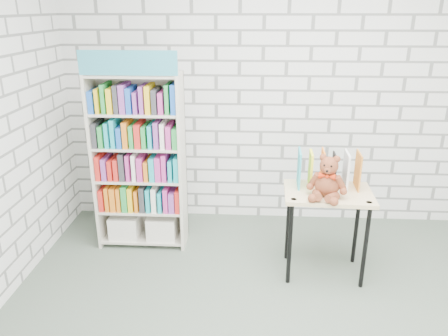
{
  "coord_description": "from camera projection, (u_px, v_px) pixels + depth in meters",
  "views": [
    {
      "loc": [
        -0.36,
        -2.41,
        2.19
      ],
      "look_at": [
        -0.56,
        0.95,
        0.95
      ],
      "focal_mm": 35.0,
      "sensor_mm": 36.0,
      "label": 1
    }
  ],
  "objects": [
    {
      "name": "room_shell",
      "position": [
        315.0,
        87.0,
        2.38
      ],
      "size": [
        4.52,
        4.02,
        2.81
      ],
      "color": "silver",
      "rests_on": "ground"
    },
    {
      "name": "bookshelf",
      "position": [
        140.0,
        161.0,
        4.05
      ],
      "size": [
        0.83,
        0.32,
        1.86
      ],
      "color": "beige",
      "rests_on": "ground"
    },
    {
      "name": "display_table",
      "position": [
        327.0,
        203.0,
        3.62
      ],
      "size": [
        0.73,
        0.52,
        0.77
      ],
      "color": "#DBC283",
      "rests_on": "ground"
    },
    {
      "name": "table_books",
      "position": [
        328.0,
        170.0,
        3.64
      ],
      "size": [
        0.51,
        0.24,
        0.3
      ],
      "color": "#29A4B4",
      "rests_on": "display_table"
    },
    {
      "name": "teddy_bear",
      "position": [
        327.0,
        181.0,
        3.44
      ],
      "size": [
        0.32,
        0.31,
        0.35
      ],
      "color": "maroon",
      "rests_on": "display_table"
    }
  ]
}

